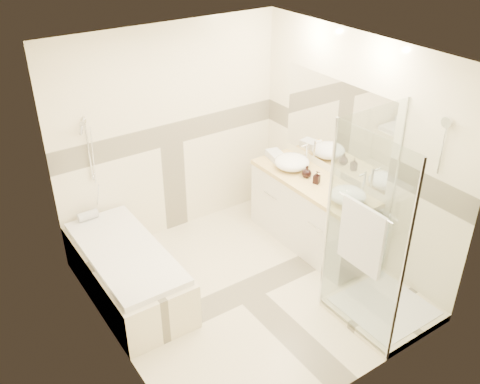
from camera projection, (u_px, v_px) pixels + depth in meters
room at (250, 185)px, 5.04m from camera, size 2.82×3.02×2.52m
bathtub at (127, 270)px, 5.45m from camera, size 0.75×1.70×0.56m
vanity at (311, 212)px, 6.18m from camera, size 0.58×1.62×0.85m
shower_enclosure at (375, 273)px, 5.09m from camera, size 0.96×0.93×2.04m
vessel_sink_near at (292, 162)px, 6.18m from camera, size 0.41×0.41×0.16m
vessel_sink_far at (348, 195)px, 5.53m from camera, size 0.38×0.38×0.15m
faucet_near at (307, 152)px, 6.25m from camera, size 0.11×0.03×0.26m
faucet_far at (364, 182)px, 5.59m from camera, size 0.12×0.03×0.28m
amenity_bottle_a at (317, 177)px, 5.87m from camera, size 0.09×0.09×0.15m
amenity_bottle_b at (307, 172)px, 5.99m from camera, size 0.12×0.12×0.14m
folded_towels at (276, 156)px, 6.42m from camera, size 0.21×0.29×0.08m
rolled_towel at (88, 215)px, 5.78m from camera, size 0.22×0.10×0.10m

